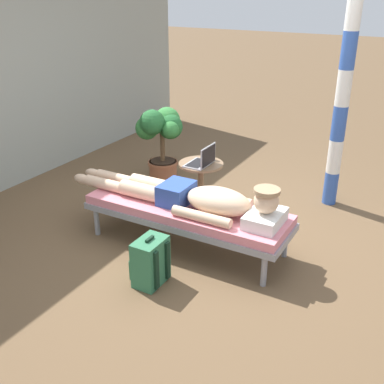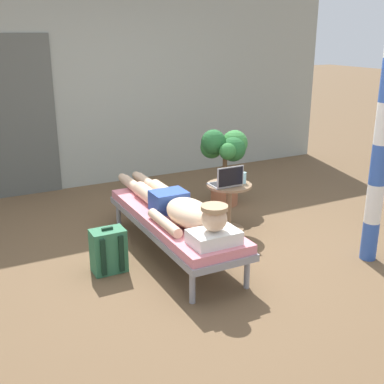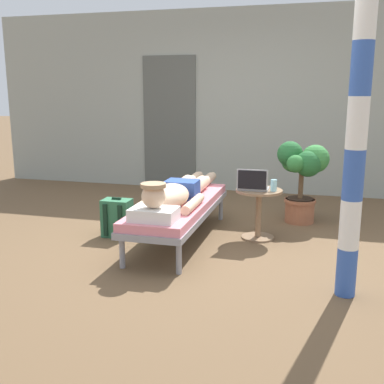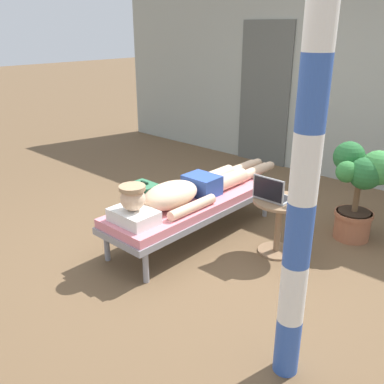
{
  "view_description": "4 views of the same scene",
  "coord_description": "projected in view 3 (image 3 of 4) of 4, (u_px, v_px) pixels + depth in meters",
  "views": [
    {
      "loc": [
        -3.58,
        -1.85,
        2.29
      ],
      "look_at": [
        -0.26,
        0.01,
        0.57
      ],
      "focal_mm": 43.7,
      "sensor_mm": 36.0,
      "label": 1
    },
    {
      "loc": [
        -2.09,
        -3.84,
        2.08
      ],
      "look_at": [
        -0.06,
        0.06,
        0.61
      ],
      "focal_mm": 45.7,
      "sensor_mm": 36.0,
      "label": 2
    },
    {
      "loc": [
        1.09,
        -4.34,
        1.52
      ],
      "look_at": [
        -0.08,
        -0.04,
        0.54
      ],
      "focal_mm": 43.44,
      "sensor_mm": 36.0,
      "label": 3
    },
    {
      "loc": [
        2.29,
        -2.74,
        1.97
      ],
      "look_at": [
        -0.18,
        -0.03,
        0.52
      ],
      "focal_mm": 39.62,
      "sensor_mm": 36.0,
      "label": 4
    }
  ],
  "objects": [
    {
      "name": "potted_plant",
      "position": [
        302.0,
        172.0,
        5.38
      ],
      "size": [
        0.6,
        0.54,
        0.95
      ],
      "color": "#9E5B3D",
      "rests_on": "ground"
    },
    {
      "name": "porch_post",
      "position": [
        358.0,
        123.0,
        3.26
      ],
      "size": [
        0.15,
        0.15,
        2.6
      ],
      "color": "#3359B2",
      "rests_on": "ground"
    },
    {
      "name": "backpack",
      "position": [
        117.0,
        218.0,
        4.92
      ],
      "size": [
        0.3,
        0.26,
        0.42
      ],
      "color": "#33724C",
      "rests_on": "ground"
    },
    {
      "name": "laptop",
      "position": [
        253.0,
        185.0,
        4.73
      ],
      "size": [
        0.31,
        0.24,
        0.23
      ],
      "color": "#A5A8AD",
      "rests_on": "side_table"
    },
    {
      "name": "ground_plane",
      "position": [
        200.0,
        244.0,
        4.7
      ],
      "size": [
        40.0,
        40.0,
        0.0
      ],
      "primitive_type": "plane",
      "color": "brown"
    },
    {
      "name": "side_table",
      "position": [
        259.0,
        205.0,
        4.82
      ],
      "size": [
        0.48,
        0.48,
        0.52
      ],
      "color": "#8C6B4C",
      "rests_on": "ground"
    },
    {
      "name": "drink_glass",
      "position": [
        274.0,
        185.0,
        4.69
      ],
      "size": [
        0.06,
        0.06,
        0.12
      ],
      "primitive_type": "cylinder",
      "color": "#99D8E5",
      "rests_on": "side_table"
    },
    {
      "name": "person_reclining",
      "position": [
        176.0,
        193.0,
        4.64
      ],
      "size": [
        0.53,
        2.17,
        0.33
      ],
      "color": "white",
      "rests_on": "lounge_chair"
    },
    {
      "name": "house_wall_back",
      "position": [
        229.0,
        102.0,
        7.04
      ],
      "size": [
        7.6,
        0.2,
        2.7
      ],
      "primitive_type": "cube",
      "color": "#999E93",
      "rests_on": "ground"
    },
    {
      "name": "lounge_chair",
      "position": [
        179.0,
        208.0,
        4.76
      ],
      "size": [
        0.62,
        1.95,
        0.42
      ],
      "color": "gray",
      "rests_on": "ground"
    },
    {
      "name": "house_door_panel",
      "position": [
        169.0,
        123.0,
        7.24
      ],
      "size": [
        0.84,
        0.03,
        2.04
      ],
      "primitive_type": "cube",
      "color": "#545651",
      "rests_on": "ground"
    }
  ]
}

